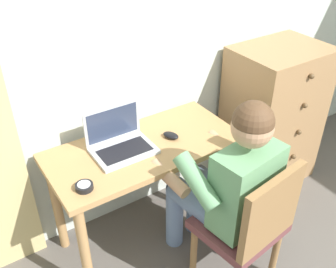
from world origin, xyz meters
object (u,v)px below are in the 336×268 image
Objects in this scene: dresser at (272,116)px; person_seated at (227,181)px; computer_mouse at (171,135)px; laptop at (120,141)px; desk at (145,163)px; desk_clock at (84,187)px; chair at (250,225)px.

person_seated is (-0.87, -0.49, 0.14)m from dresser.
laptop is at bearing 144.57° from computer_mouse.
desk is 12.42× the size of desk_clock.
laptop is (-0.37, 0.50, 0.11)m from person_seated.
dresser is 1.26m from laptop.
person_seated is 3.47× the size of laptop.
dresser is at bearing 38.27° from chair.
person_seated reaches higher than desk_clock.
dresser is 1.22× the size of chair.
desk_clock is (-0.43, -0.16, 0.14)m from desk.
computer_mouse is (0.18, -0.02, 0.14)m from desk.
chair is at bearing -83.27° from person_seated.
laptop is at bearing 126.16° from person_seated.
dresser is 11.78× the size of desk_clock.
chair is 0.67m from computer_mouse.
desk_clock reaches higher than desk.
dresser is 1.01m from person_seated.
person_seated is at bearing -23.57° from desk_clock.
chair is (0.26, -0.63, -0.12)m from desk.
computer_mouse is at bearing 98.69° from person_seated.
desk_clock is at bearing -172.78° from dresser.
laptop is (-0.39, 0.68, 0.29)m from chair.
person_seated is 0.45m from computer_mouse.
laptop is (-1.24, 0.01, 0.24)m from dresser.
person_seated reaches higher than dresser.
person_seated is 0.74m from desk_clock.
chair is (-0.85, -0.67, -0.05)m from dresser.
dresser is 0.96m from computer_mouse.
chair reaches higher than desk.
person_seated is at bearing -53.84° from laptop.
dresser is 3.10× the size of laptop.
dresser is 1.57m from desk_clock.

